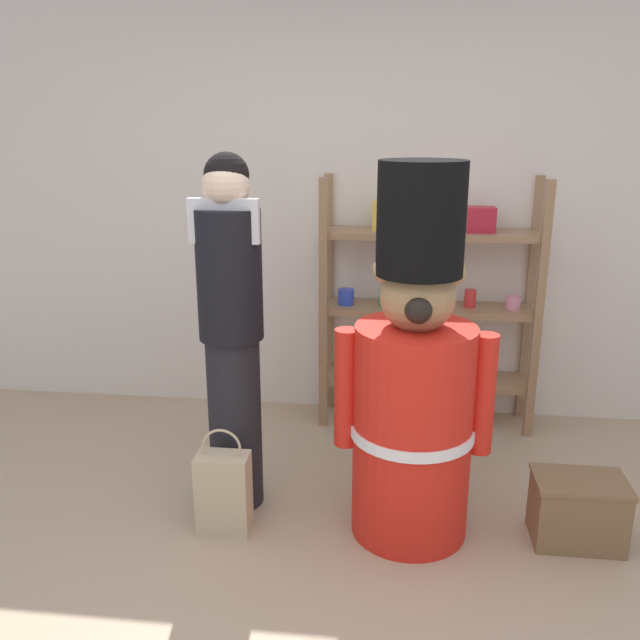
{
  "coord_description": "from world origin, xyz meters",
  "views": [
    {
      "loc": [
        0.28,
        -2.05,
        1.86
      ],
      "look_at": [
        -0.06,
        0.82,
        1.0
      ],
      "focal_mm": 37.45,
      "sensor_mm": 36.0,
      "label": 1
    }
  ],
  "objects_px": {
    "merchandise_shelf": "(428,302)",
    "display_crate": "(578,510)",
    "teddy_bear_guard": "(414,388)",
    "person_shopper": "(231,328)",
    "shopping_bag": "(224,492)"
  },
  "relations": [
    {
      "from": "person_shopper",
      "to": "shopping_bag",
      "type": "xyz_separation_m",
      "value": [
        0.0,
        -0.26,
        -0.72
      ]
    },
    {
      "from": "merchandise_shelf",
      "to": "display_crate",
      "type": "distance_m",
      "value": 1.54
    },
    {
      "from": "merchandise_shelf",
      "to": "display_crate",
      "type": "height_order",
      "value": "merchandise_shelf"
    },
    {
      "from": "shopping_bag",
      "to": "display_crate",
      "type": "xyz_separation_m",
      "value": [
        1.63,
        0.11,
        -0.05
      ]
    },
    {
      "from": "teddy_bear_guard",
      "to": "person_shopper",
      "type": "height_order",
      "value": "person_shopper"
    },
    {
      "from": "teddy_bear_guard",
      "to": "merchandise_shelf",
      "type": "bearing_deg",
      "value": 85.22
    },
    {
      "from": "display_crate",
      "to": "teddy_bear_guard",
      "type": "bearing_deg",
      "value": 179.62
    },
    {
      "from": "shopping_bag",
      "to": "teddy_bear_guard",
      "type": "bearing_deg",
      "value": 7.6
    },
    {
      "from": "teddy_bear_guard",
      "to": "shopping_bag",
      "type": "relative_size",
      "value": 3.26
    },
    {
      "from": "merchandise_shelf",
      "to": "person_shopper",
      "type": "distance_m",
      "value": 1.46
    },
    {
      "from": "merchandise_shelf",
      "to": "person_shopper",
      "type": "bearing_deg",
      "value": -131.61
    },
    {
      "from": "shopping_bag",
      "to": "person_shopper",
      "type": "bearing_deg",
      "value": 90.04
    },
    {
      "from": "teddy_bear_guard",
      "to": "display_crate",
      "type": "height_order",
      "value": "teddy_bear_guard"
    },
    {
      "from": "person_shopper",
      "to": "teddy_bear_guard",
      "type": "bearing_deg",
      "value": -9.73
    },
    {
      "from": "display_crate",
      "to": "shopping_bag",
      "type": "bearing_deg",
      "value": -176.13
    }
  ]
}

